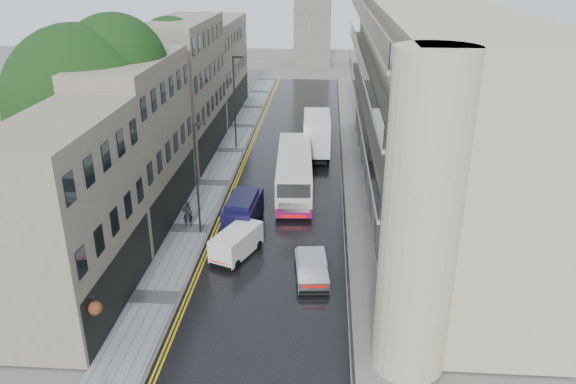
% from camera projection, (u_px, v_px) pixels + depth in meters
% --- Properties ---
extents(road, '(9.00, 85.00, 0.02)m').
position_uv_depth(road, '(286.00, 186.00, 45.16)').
color(road, black).
rests_on(road, ground).
extents(left_sidewalk, '(2.70, 85.00, 0.12)m').
position_uv_depth(left_sidewalk, '(214.00, 183.00, 45.52)').
color(left_sidewalk, gray).
rests_on(left_sidewalk, ground).
extents(right_sidewalk, '(1.80, 85.00, 0.12)m').
position_uv_depth(right_sidewalk, '(353.00, 187.00, 44.80)').
color(right_sidewalk, slate).
rests_on(right_sidewalk, ground).
extents(old_shop_row, '(4.50, 56.00, 12.00)m').
position_uv_depth(old_shop_row, '(173.00, 103.00, 45.74)').
color(old_shop_row, gray).
rests_on(old_shop_row, ground).
extents(modern_block, '(8.00, 40.00, 14.00)m').
position_uv_depth(modern_block, '(427.00, 108.00, 40.41)').
color(modern_block, '#C1B38F').
rests_on(modern_block, ground).
extents(tree_near, '(10.56, 10.56, 13.89)m').
position_uv_depth(tree_near, '(85.00, 125.00, 36.37)').
color(tree_near, black).
rests_on(tree_near, ground).
extents(tree_far, '(9.24, 9.24, 12.46)m').
position_uv_depth(tree_far, '(150.00, 92.00, 48.58)').
color(tree_far, black).
rests_on(tree_far, ground).
extents(cream_bus, '(3.11, 11.39, 3.08)m').
position_uv_depth(cream_bus, '(278.00, 188.00, 40.63)').
color(cream_bus, silver).
rests_on(cream_bus, road).
extents(white_lorry, '(2.52, 7.77, 4.05)m').
position_uv_depth(white_lorry, '(305.00, 140.00, 49.62)').
color(white_lorry, white).
rests_on(white_lorry, road).
extents(silver_hatchback, '(2.12, 4.11, 1.48)m').
position_uv_depth(silver_hatchback, '(299.00, 280.00, 30.57)').
color(silver_hatchback, '#9A9A9E').
rests_on(silver_hatchback, road).
extents(white_van, '(2.98, 4.21, 1.75)m').
position_uv_depth(white_van, '(214.00, 250.00, 33.43)').
color(white_van, white).
rests_on(white_van, road).
extents(navy_van, '(2.27, 4.97, 2.47)m').
position_uv_depth(navy_van, '(224.00, 221.00, 36.29)').
color(navy_van, black).
rests_on(navy_van, road).
extents(pedestrian, '(0.77, 0.62, 1.83)m').
position_uv_depth(pedestrian, '(187.00, 214.00, 37.80)').
color(pedestrian, black).
rests_on(pedestrian, left_sidewalk).
extents(lamp_post_near, '(0.86, 0.39, 7.46)m').
position_uv_depth(lamp_post_near, '(197.00, 179.00, 35.99)').
color(lamp_post_near, black).
rests_on(lamp_post_near, left_sidewalk).
extents(lamp_post_far, '(0.99, 0.38, 8.62)m').
position_uv_depth(lamp_post_far, '(235.00, 103.00, 52.22)').
color(lamp_post_far, black).
rests_on(lamp_post_far, left_sidewalk).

